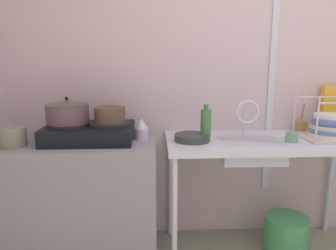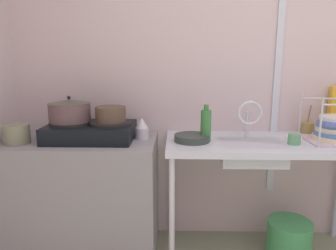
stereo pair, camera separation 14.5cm
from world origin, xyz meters
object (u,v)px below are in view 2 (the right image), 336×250
object	(u,v)px
stove	(91,131)
pot_beside_stove	(16,134)
faucet	(249,114)
cup_by_rack	(294,139)
pot_on_left_burner	(70,110)
pot_on_right_burner	(111,114)
percolator	(142,129)
sink_basin	(251,152)
utensil_jar	(308,128)
dish_rack	(335,130)
small_bowl_on_drainboard	(293,140)
frying_pan	(192,138)
bucket_on_floor	(289,239)
bottle_by_sink	(206,125)

from	to	relation	value
stove	pot_beside_stove	world-z (taller)	stove
faucet	cup_by_rack	world-z (taller)	faucet
pot_on_left_burner	pot_on_right_burner	world-z (taller)	pot_on_left_burner
pot_on_right_burner	pot_beside_stove	xyz separation A→B (m)	(-0.59, -0.11, -0.11)
pot_beside_stove	percolator	bearing A→B (deg)	10.42
pot_on_right_burner	sink_basin	size ratio (longest dim) A/B	0.49
pot_on_right_burner	pot_beside_stove	distance (m)	0.61
sink_basin	stove	bearing A→B (deg)	177.32
pot_on_right_burner	utensil_jar	bearing A→B (deg)	9.10
dish_rack	small_bowl_on_drainboard	xyz separation A→B (m)	(-0.27, -0.03, -0.06)
stove	sink_basin	distance (m)	1.07
stove	dish_rack	xyz separation A→B (m)	(1.61, -0.00, 0.02)
stove	faucet	distance (m)	1.07
pot_on_left_burner	faucet	size ratio (longest dim) A/B	1.06
utensil_jar	frying_pan	bearing A→B (deg)	-163.77
pot_on_left_burner	bucket_on_floor	distance (m)	1.75
percolator	cup_by_rack	size ratio (longest dim) A/B	1.85
cup_by_rack	frying_pan	bearing A→B (deg)	174.75
pot_on_right_burner	bucket_on_floor	distance (m)	1.51
dish_rack	pot_on_right_burner	bearing A→B (deg)	179.92
sink_basin	frying_pan	world-z (taller)	frying_pan
utensil_jar	bucket_on_floor	xyz separation A→B (m)	(-0.17, -0.26, -0.74)
pot_on_left_burner	bucket_on_floor	world-z (taller)	pot_on_left_burner
utensil_jar	cup_by_rack	bearing A→B (deg)	-124.30
pot_on_left_burner	frying_pan	distance (m)	0.83
pot_on_right_burner	utensil_jar	distance (m)	1.42
cup_by_rack	small_bowl_on_drainboard	bearing A→B (deg)	73.83
frying_pan	cup_by_rack	xyz separation A→B (m)	(0.65, -0.06, 0.01)
frying_pan	bucket_on_floor	size ratio (longest dim) A/B	0.78
pot_on_left_burner	pot_on_right_burner	distance (m)	0.27
pot_on_left_burner	sink_basin	size ratio (longest dim) A/B	0.68
pot_on_left_burner	dish_rack	bearing A→B (deg)	-0.06
percolator	dish_rack	xyz separation A→B (m)	(1.27, -0.04, 0.01)
stove	bottle_by_sink	xyz separation A→B (m)	(0.77, -0.02, 0.05)
stove	dish_rack	distance (m)	1.61
dish_rack	stove	bearing A→B (deg)	179.93
pot_on_right_burner	sink_basin	distance (m)	0.96
frying_pan	percolator	bearing A→B (deg)	169.79
percolator	bucket_on_floor	world-z (taller)	percolator
pot_beside_stove	faucet	xyz separation A→B (m)	(1.52, 0.18, 0.10)
pot_on_left_burner	bottle_by_sink	size ratio (longest dim) A/B	1.14
sink_basin	frying_pan	size ratio (longest dim) A/B	1.74
sink_basin	utensil_jar	world-z (taller)	utensil_jar
pot_on_right_burner	bottle_by_sink	xyz separation A→B (m)	(0.63, -0.02, -0.07)
sink_basin	utensil_jar	bearing A→B (deg)	30.15
frying_pan	bottle_by_sink	xyz separation A→B (m)	(0.09, 0.00, 0.09)
bottle_by_sink	utensil_jar	size ratio (longest dim) A/B	1.14
pot_beside_stove	frying_pan	bearing A→B (deg)	4.29
stove	pot_on_left_burner	xyz separation A→B (m)	(-0.14, 0.00, 0.14)
small_bowl_on_drainboard	pot_on_left_burner	bearing A→B (deg)	178.66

